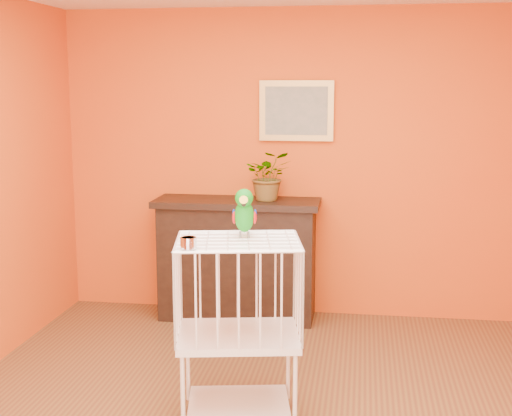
# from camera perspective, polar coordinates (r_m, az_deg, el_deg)

# --- Properties ---
(room_shell) EXTENTS (4.50, 4.50, 4.50)m
(room_shell) POSITION_cam_1_polar(r_m,az_deg,el_deg) (3.81, 0.09, 4.05)
(room_shell) COLOR #D45313
(room_shell) RESTS_ON ground
(console_cabinet) EXTENTS (1.38, 0.49, 1.02)m
(console_cabinet) POSITION_cam_1_polar(r_m,az_deg,el_deg) (6.03, -1.52, -4.11)
(console_cabinet) COLOR black
(console_cabinet) RESTS_ON ground
(potted_plant) EXTENTS (0.43, 0.47, 0.32)m
(potted_plant) POSITION_cam_1_polar(r_m,az_deg,el_deg) (5.86, 1.01, 2.15)
(potted_plant) COLOR #26722D
(potted_plant) RESTS_ON console_cabinet
(framed_picture) EXTENTS (0.62, 0.04, 0.50)m
(framed_picture) POSITION_cam_1_polar(r_m,az_deg,el_deg) (5.99, 3.25, 7.77)
(framed_picture) COLOR #BD8D43
(framed_picture) RESTS_ON room_shell
(birdcage) EXTENTS (0.79, 0.66, 1.08)m
(birdcage) POSITION_cam_1_polar(r_m,az_deg,el_deg) (4.24, -1.42, -9.49)
(birdcage) COLOR white
(birdcage) RESTS_ON ground
(feed_cup) EXTENTS (0.09, 0.09, 0.06)m
(feed_cup) POSITION_cam_1_polar(r_m,az_deg,el_deg) (3.89, -5.42, -2.80)
(feed_cup) COLOR silver
(feed_cup) RESTS_ON birdcage
(parrot) EXTENTS (0.15, 0.27, 0.30)m
(parrot) POSITION_cam_1_polar(r_m,az_deg,el_deg) (4.12, -0.94, -0.38)
(parrot) COLOR #59544C
(parrot) RESTS_ON birdcage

